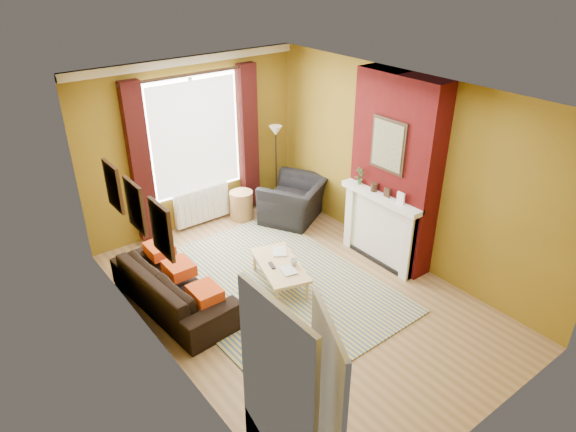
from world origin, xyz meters
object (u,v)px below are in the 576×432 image
at_px(armchair, 294,200).
at_px(coffee_table, 280,266).
at_px(sofa, 174,287).
at_px(floor_lamp, 276,144).
at_px(wicker_stool, 242,205).

distance_m(armchair, coffee_table, 2.01).
height_order(sofa, floor_lamp, floor_lamp).
relative_size(coffee_table, floor_lamp, 0.77).
distance_m(sofa, coffee_table, 1.46).
height_order(coffee_table, wicker_stool, wicker_stool).
relative_size(coffee_table, wicker_stool, 2.27).
bearing_deg(sofa, coffee_table, -114.59).
xyz_separation_m(armchair, wicker_stool, (-0.72, 0.57, -0.10)).
xyz_separation_m(sofa, coffee_table, (1.37, -0.50, 0.02)).
bearing_deg(wicker_stool, coffee_table, -108.52).
bearing_deg(wicker_stool, armchair, -38.56).
xyz_separation_m(sofa, wicker_stool, (2.05, 1.53, -0.04)).
distance_m(armchair, floor_lamp, 1.03).
distance_m(armchair, wicker_stool, 0.93).
relative_size(armchair, wicker_stool, 2.11).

